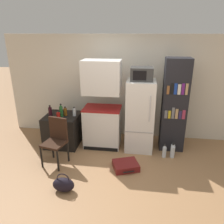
# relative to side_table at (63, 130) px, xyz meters

# --- Properties ---
(ground_plane) EXTENTS (24.00, 24.00, 0.00)m
(ground_plane) POSITION_rel_side_table_xyz_m (1.45, -1.24, -0.35)
(ground_plane) COLOR #A3754C
(wall_back) EXTENTS (6.40, 0.10, 2.43)m
(wall_back) POSITION_rel_side_table_xyz_m (1.65, 0.76, 0.86)
(wall_back) COLOR silver
(wall_back) RESTS_ON ground_plane
(side_table) EXTENTS (0.74, 0.72, 0.71)m
(side_table) POSITION_rel_side_table_xyz_m (0.00, 0.00, 0.00)
(side_table) COLOR black
(side_table) RESTS_ON ground_plane
(kitchen_hutch) EXTENTS (0.81, 0.57, 1.93)m
(kitchen_hutch) POSITION_rel_side_table_xyz_m (0.91, 0.08, 0.55)
(kitchen_hutch) COLOR white
(kitchen_hutch) RESTS_ON ground_plane
(refrigerator) EXTENTS (0.59, 0.63, 1.54)m
(refrigerator) POSITION_rel_side_table_xyz_m (1.73, 0.06, 0.41)
(refrigerator) COLOR white
(refrigerator) RESTS_ON ground_plane
(microwave) EXTENTS (0.45, 0.38, 0.27)m
(microwave) POSITION_rel_side_table_xyz_m (1.73, 0.06, 1.32)
(microwave) COLOR #333333
(microwave) RESTS_ON refrigerator
(bookshelf) EXTENTS (0.51, 0.39, 1.99)m
(bookshelf) POSITION_rel_side_table_xyz_m (2.44, 0.17, 0.64)
(bookshelf) COLOR black
(bookshelf) RESTS_ON ground_plane
(bottle_ketchup_red) EXTENTS (0.08, 0.08, 0.17)m
(bottle_ketchup_red) POSITION_rel_side_table_xyz_m (-0.00, -0.19, 0.42)
(bottle_ketchup_red) COLOR #AD1914
(bottle_ketchup_red) RESTS_ON side_table
(bottle_green_tall) EXTENTS (0.07, 0.07, 0.30)m
(bottle_green_tall) POSITION_rel_side_table_xyz_m (0.03, -0.08, 0.48)
(bottle_green_tall) COLOR #1E6028
(bottle_green_tall) RESTS_ON side_table
(bottle_amber_beer) EXTENTS (0.08, 0.08, 0.20)m
(bottle_amber_beer) POSITION_rel_side_table_xyz_m (0.08, 0.01, 0.44)
(bottle_amber_beer) COLOR brown
(bottle_amber_beer) RESTS_ON side_table
(bottle_wine_dark) EXTENTS (0.08, 0.08, 0.25)m
(bottle_wine_dark) POSITION_rel_side_table_xyz_m (-0.23, -0.08, 0.46)
(bottle_wine_dark) COLOR black
(bottle_wine_dark) RESTS_ON side_table
(bottle_clear_short) EXTENTS (0.08, 0.08, 0.20)m
(bottle_clear_short) POSITION_rel_side_table_xyz_m (0.29, 0.02, 0.44)
(bottle_clear_short) COLOR silver
(bottle_clear_short) RESTS_ON side_table
(chair) EXTENTS (0.48, 0.48, 0.92)m
(chair) POSITION_rel_side_table_xyz_m (0.15, -0.74, 0.19)
(chair) COLOR black
(chair) RESTS_ON ground_plane
(suitcase_large_flat) EXTENTS (0.56, 0.52, 0.12)m
(suitcase_large_flat) POSITION_rel_side_table_xyz_m (1.51, -0.79, -0.29)
(suitcase_large_flat) COLOR maroon
(suitcase_large_flat) RESTS_ON ground_plane
(handbag) EXTENTS (0.36, 0.20, 0.33)m
(handbag) POSITION_rel_side_table_xyz_m (0.56, -1.56, -0.23)
(handbag) COLOR black
(handbag) RESTS_ON ground_plane
(water_bottle_front) EXTENTS (0.09, 0.09, 0.32)m
(water_bottle_front) POSITION_rel_side_table_xyz_m (2.44, -0.25, -0.22)
(water_bottle_front) COLOR silver
(water_bottle_front) RESTS_ON ground_plane
(water_bottle_middle) EXTENTS (0.08, 0.08, 0.29)m
(water_bottle_middle) POSITION_rel_side_table_xyz_m (2.27, -0.27, -0.23)
(water_bottle_middle) COLOR silver
(water_bottle_middle) RESTS_ON ground_plane
(water_bottle_back) EXTENTS (0.08, 0.08, 0.29)m
(water_bottle_back) POSITION_rel_side_table_xyz_m (2.46, -0.13, -0.23)
(water_bottle_back) COLOR silver
(water_bottle_back) RESTS_ON ground_plane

